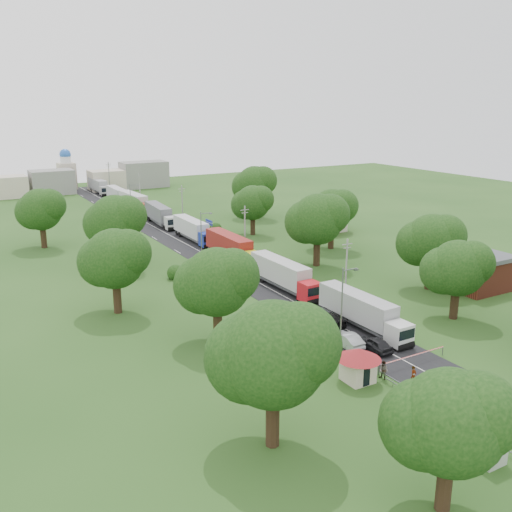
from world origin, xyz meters
TOP-DOWN VIEW (x-y plane):
  - ground at (0.00, 0.00)m, footprint 260.00×260.00m
  - road at (0.00, 20.00)m, footprint 8.00×200.00m
  - boom_barrier at (-1.36, -25.00)m, footprint 9.22×0.35m
  - guard_booth at (-7.20, -25.00)m, footprint 4.40×4.40m
  - kiosk at (-7.00, -40.00)m, footprint 2.30×2.30m
  - guard_rail at (-5.00, -35.00)m, footprint 0.10×17.00m
  - info_sign at (5.20, 35.00)m, footprint 0.12×3.10m
  - pole_1 at (5.50, -7.00)m, footprint 1.60×0.24m
  - pole_2 at (5.50, 21.00)m, footprint 1.60×0.24m
  - pole_3 at (5.50, 49.00)m, footprint 1.60×0.24m
  - pole_4 at (5.50, 77.00)m, footprint 1.60×0.24m
  - pole_5 at (5.50, 105.00)m, footprint 1.60×0.24m
  - lamp_0 at (-5.35, -20.00)m, footprint 2.03×0.22m
  - lamp_1 at (-5.35, 15.00)m, footprint 2.03×0.22m
  - lamp_2 at (-5.35, 50.00)m, footprint 2.03×0.22m
  - tree_2 at (13.99, -17.86)m, footprint 8.00×8.00m
  - tree_3 at (19.99, -7.84)m, footprint 8.80×8.80m
  - tree_4 at (12.99, 10.17)m, footprint 9.60×9.60m
  - tree_5 at (21.99, 18.16)m, footprint 8.80×8.80m
  - tree_6 at (14.99, 35.14)m, footprint 8.00×8.00m
  - tree_7 at (23.99, 50.17)m, footprint 9.60×9.60m
  - tree_8 at (-14.01, -41.86)m, footprint 8.00×8.00m
  - tree_9 at (-20.01, -29.83)m, footprint 9.60×9.60m
  - tree_10 at (-15.01, -9.84)m, footprint 8.80×8.80m
  - tree_11 at (-22.01, 5.16)m, footprint 8.80×8.80m
  - tree_12 at (-16.01, 25.17)m, footprint 9.60×9.60m
  - tree_13 at (-24.01, 45.16)m, footprint 8.80×8.80m
  - house_brick at (26.00, -12.00)m, footprint 8.60×6.60m
  - house_cream at (30.00, 30.00)m, footprint 10.08×10.08m
  - distant_town at (0.68, 110.00)m, footprint 52.00×8.00m
  - church at (-4.00, 118.00)m, footprint 5.00×5.00m
  - truck_0 at (1.93, -14.73)m, footprint 2.75×14.61m
  - truck_1 at (1.61, 2.24)m, footprint 2.86×15.19m
  - truck_2 at (2.25, 19.77)m, footprint 2.70×15.70m
  - truck_3 at (2.34, 36.33)m, footprint 2.62×14.76m
  - truck_4 at (2.04, 53.63)m, footprint 3.46×15.40m
  - truck_5 at (2.32, 71.84)m, footprint 3.44×15.65m
  - truck_6 at (2.30, 86.48)m, footprint 2.58×14.11m
  - truck_7 at (2.16, 104.94)m, footprint 2.78×14.61m
  - car_lane_front at (-1.00, -20.41)m, footprint 1.85×4.54m
  - car_lane_mid at (-3.00, -17.98)m, footprint 1.89×4.92m
  - car_lane_rear at (-1.00, -12.00)m, footprint 2.34×5.44m
  - car_verge_near at (6.24, 12.78)m, footprint 3.50×6.28m
  - car_verge_far at (5.50, 30.12)m, footprint 2.21×4.16m
  - pedestrian_near at (-3.00, -28.21)m, footprint 0.75×0.56m
  - pedestrian_booth at (-4.80, -26.00)m, footprint 0.92×1.07m

SIDE VIEW (x-z plane):
  - ground at x=0.00m, z-range 0.00..0.00m
  - road at x=0.00m, z-range -0.02..0.02m
  - guard_rail at x=-5.00m, z-range -0.85..0.85m
  - car_verge_far at x=5.50m, z-range 0.00..1.35m
  - car_lane_front at x=-1.00m, z-range 0.00..1.54m
  - car_lane_rear at x=-1.00m, z-range 0.00..1.56m
  - car_lane_mid at x=-3.00m, z-range 0.00..1.60m
  - car_verge_near at x=6.24m, z-range 0.00..1.66m
  - boom_barrier at x=-1.36m, z-range 0.30..1.48m
  - pedestrian_near at x=-3.00m, z-range 0.00..1.86m
  - pedestrian_booth at x=-4.80m, z-range 0.00..1.90m
  - kiosk at x=-7.00m, z-range 0.02..2.43m
  - truck_6 at x=2.30m, z-range 0.12..4.03m
  - truck_7 at x=2.16m, z-range 0.12..4.17m
  - truck_0 at x=1.93m, z-range 0.12..4.17m
  - guard_booth at x=-7.20m, z-range 0.44..3.89m
  - truck_3 at x=2.34m, z-range 0.12..4.22m
  - truck_1 at x=1.61m, z-range 0.13..4.34m
  - truck_4 at x=2.04m, z-range 0.13..4.38m
  - truck_5 at x=2.32m, z-range 0.13..4.45m
  - truck_2 at x=2.25m, z-range 0.13..4.49m
  - house_brick at x=26.00m, z-range 0.05..5.25m
  - info_sign at x=5.20m, z-range 0.95..5.05m
  - distant_town at x=0.68m, z-range -0.51..7.49m
  - house_cream at x=30.00m, z-range 0.74..6.54m
  - pole_1 at x=5.50m, z-range 0.18..9.18m
  - pole_2 at x=5.50m, z-range 0.18..9.18m
  - pole_3 at x=5.50m, z-range 0.18..9.18m
  - pole_4 at x=5.50m, z-range 0.18..9.18m
  - pole_5 at x=5.50m, z-range 0.18..9.18m
  - church at x=-4.00m, z-range -0.76..11.54m
  - lamp_0 at x=-5.35m, z-range 0.55..10.55m
  - lamp_1 at x=-5.35m, z-range 0.55..10.55m
  - lamp_2 at x=-5.35m, z-range 0.55..10.55m
  - tree_2 at x=13.99m, z-range 1.55..11.65m
  - tree_6 at x=14.99m, z-range 1.55..11.65m
  - tree_8 at x=-14.01m, z-range 1.55..11.65m
  - tree_3 at x=19.99m, z-range 1.69..12.76m
  - tree_5 at x=21.99m, z-range 1.69..12.76m
  - tree_10 at x=-15.01m, z-range 1.69..12.76m
  - tree_11 at x=-22.01m, z-range 1.69..12.76m
  - tree_13 at x=-24.01m, z-range 1.69..12.76m
  - tree_4 at x=12.99m, z-range 1.83..13.88m
  - tree_7 at x=23.99m, z-range 1.83..13.88m
  - tree_9 at x=-20.01m, z-range 1.83..13.88m
  - tree_12 at x=-16.01m, z-range 1.83..13.88m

